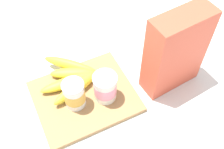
{
  "coord_description": "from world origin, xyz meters",
  "views": [
    {
      "loc": [
        0.13,
        0.45,
        0.73
      ],
      "look_at": [
        -0.1,
        0.0,
        0.07
      ],
      "focal_mm": 44.05,
      "sensor_mm": 36.0,
      "label": 1
    }
  ],
  "objects": [
    {
      "name": "yogurt_cup_back",
      "position": [
        0.03,
        0.01,
        0.06
      ],
      "size": [
        0.06,
        0.06,
        0.1
      ],
      "color": "white",
      "rests_on": "cutting_board"
    },
    {
      "name": "ground_plane",
      "position": [
        0.0,
        0.0,
        0.0
      ],
      "size": [
        2.4,
        2.4,
        0.0
      ],
      "primitive_type": "plane",
      "color": "silver"
    },
    {
      "name": "yogurt_cup_front",
      "position": [
        -0.06,
        0.03,
        0.06
      ],
      "size": [
        0.07,
        0.07,
        0.09
      ],
      "color": "white",
      "rests_on": "cutting_board"
    },
    {
      "name": "cutting_board",
      "position": [
        0.0,
        0.0,
        0.01
      ],
      "size": [
        0.3,
        0.25,
        0.02
      ],
      "primitive_type": "cube",
      "color": "#A37A4C",
      "rests_on": "ground_plane"
    },
    {
      "name": "cereal_box",
      "position": [
        -0.27,
        0.06,
        0.14
      ],
      "size": [
        0.19,
        0.09,
        0.27
      ],
      "primitive_type": "cube",
      "rotation": [
        0.0,
        0.0,
        3.24
      ],
      "color": "#D85138",
      "rests_on": "ground_plane"
    },
    {
      "name": "banana_bunch",
      "position": [
        0.01,
        -0.07,
        0.03
      ],
      "size": [
        0.2,
        0.21,
        0.04
      ],
      "color": "yellow",
      "rests_on": "cutting_board"
    }
  ]
}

